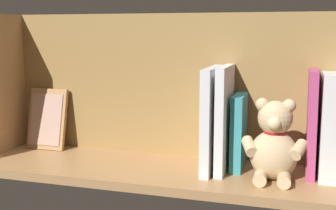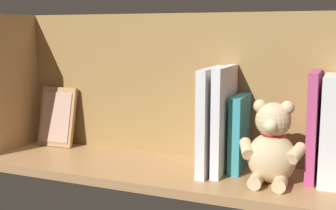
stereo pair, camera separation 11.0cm
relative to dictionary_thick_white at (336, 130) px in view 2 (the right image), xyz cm
name	(u,v)px [view 2 (the right image)]	position (x,y,z in cm)	size (l,w,h in cm)	color
ground_plane	(168,171)	(39.47, 3.95, -13.45)	(103.85, 28.61, 2.20)	#A87A4C
shelf_back_panel	(185,86)	(39.47, -8.10, 7.16)	(103.85, 1.50, 39.02)	olive
shelf_side_divider	(9,83)	(89.39, 3.95, 7.16)	(2.40, 22.61, 39.02)	#A87A4C
dictionary_thick_white	(336,130)	(0.00, 0.00, 0.00)	(6.33, 13.70, 24.70)	silver
book_1	(313,126)	(5.05, -0.61, 0.33)	(2.11, 12.67, 25.35)	#B23F72
teddy_bear	(272,147)	(13.27, 5.70, -3.93)	(15.53, 12.25, 19.13)	#D1B284
book_2	(240,133)	(22.31, -0.88, -2.97)	(2.83, 12.13, 18.75)	teal
book_3	(224,120)	(25.62, 1.33, 0.64)	(2.12, 16.56, 25.97)	silver
book_4	(212,120)	(28.67, 2.11, 0.47)	(2.33, 18.11, 25.64)	silver
picture_frame_leaning	(57,117)	(79.01, -3.93, -3.65)	(11.78, 5.35, 17.68)	#A87A4C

